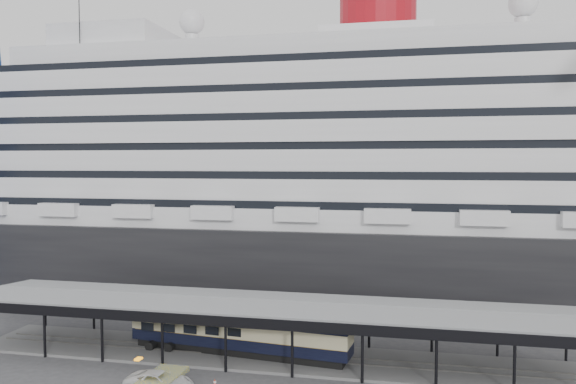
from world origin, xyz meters
TOP-DOWN VIEW (x-y plane):
  - ground at (0.00, 0.00)m, footprint 200.00×200.00m
  - cruise_ship at (0.05, 32.00)m, footprint 130.00×30.00m
  - platform_canopy at (0.00, 5.00)m, footprint 56.00×9.18m
  - port_truck at (-6.65, -4.06)m, footprint 5.50×2.75m
  - pullman_carriage at (-2.99, 5.00)m, footprint 21.21×5.14m
  - traffic_cone_left at (-2.67, -2.49)m, footprint 0.50×0.50m

SIDE VIEW (x-z plane):
  - ground at x=0.00m, z-range 0.00..0.00m
  - traffic_cone_left at x=-2.67m, z-range 0.00..0.74m
  - port_truck at x=-6.65m, z-range 0.00..1.50m
  - platform_canopy at x=0.00m, z-range -0.29..5.01m
  - pullman_carriage at x=-2.99m, z-range -7.81..12.85m
  - cruise_ship at x=0.05m, z-range -3.60..40.30m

